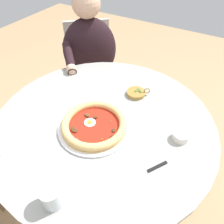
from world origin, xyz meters
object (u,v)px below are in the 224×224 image
Objects in this scene: water_glass at (52,197)px; ramekin_capers at (181,136)px; dining_table at (104,139)px; steak_knife at (152,170)px; diner_person at (91,73)px; cafe_chair_diner at (90,63)px; olive_pan at (137,93)px; pizza_on_plate at (94,125)px; fork_utensil at (19,144)px.

ramekin_capers is at bearing 149.47° from water_glass.
steak_knife is (0.14, 0.31, 0.15)m from dining_table.
cafe_chair_diner is (-0.11, -0.09, 0.01)m from diner_person.
olive_pan is 0.66m from diner_person.
olive_pan is at bearing -179.32° from water_glass.
pizza_on_plate is 3.85× the size of water_glass.
fork_utensil is 0.20× the size of cafe_chair_diner.
cafe_chair_diner reaches higher than fork_utensil.
steak_knife reaches higher than dining_table.
cafe_chair_diner reaches higher than ramekin_capers.
pizza_on_plate is at bearing 36.85° from cafe_chair_diner.
diner_person reaches higher than water_glass.
ramekin_capers is 1.13m from cafe_chair_diner.
water_glass is at bearing -30.53° from ramekin_capers.
pizza_on_plate is 0.39m from ramekin_capers.
steak_knife is 1.11× the size of fork_utensil.
dining_table is 0.89m from cafe_chair_diner.
water_glass is 0.38m from steak_knife.
steak_knife is 0.47m from olive_pan.
water_glass is 1.22× the size of ramekin_capers.
fork_utensil reaches higher than dining_table.
water_glass is 0.32m from fork_utensil.
cafe_chair_diner is (-0.42, -0.62, -0.22)m from olive_pan.
cafe_chair_diner is at bearing -123.28° from ramekin_capers.
pizza_on_plate is 4.72× the size of ramekin_capers.
steak_knife is 0.16× the size of diner_person.
dining_table is 0.31m from olive_pan.
water_glass is 0.11× the size of cafe_chair_diner.
fork_utensil is at bearing -111.15° from water_glass.
water_glass reaches higher than pizza_on_plate.
dining_table is 3.16× the size of pizza_on_plate.
dining_table is at bearing 171.64° from pizza_on_plate.
cafe_chair_diner is (-0.68, -0.57, -0.06)m from dining_table.
steak_knife is at bearing -12.90° from ramekin_capers.
fork_utensil is at bearing -43.37° from pizza_on_plate.
water_glass is at bearing 68.85° from fork_utensil.
fork_utensil is at bearing -72.52° from steak_knife.
olive_pan is (-0.18, -0.30, -0.01)m from ramekin_capers.
diner_person is (-0.71, -0.79, -0.22)m from steak_knife.
olive_pan is (-0.32, 0.06, -0.01)m from pizza_on_plate.
diner_person is at bearing -132.00° from steak_knife.
ramekin_capers is at bearing 56.72° from cafe_chair_diner.
diner_person reaches higher than pizza_on_plate.
ramekin_capers is 0.61× the size of olive_pan.
dining_table is at bearing -11.71° from olive_pan.
fork_utensil is 0.94m from diner_person.
diner_person is (-1.00, -0.54, -0.26)m from water_glass.
water_glass is 0.54× the size of fork_utensil.
ramekin_capers reaches higher than fork_utensil.
cafe_chair_diner is (-1.10, -0.63, -0.25)m from water_glass.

